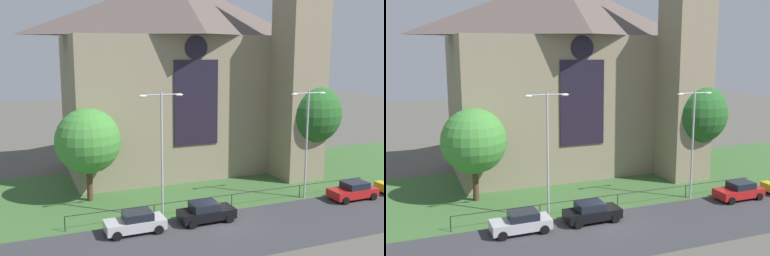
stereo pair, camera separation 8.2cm
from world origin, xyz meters
TOP-DOWN VIEW (x-y plane):
  - ground at (0.00, 10.00)m, footprint 160.00×160.00m
  - road_asphalt at (0.00, -2.00)m, footprint 120.00×8.00m
  - grass_verge at (0.00, 8.00)m, footprint 120.00×20.00m
  - church_building at (2.88, 15.55)m, footprint 23.20×16.20m
  - iron_railing at (2.11, 2.50)m, footprint 26.26×0.07m
  - tree_left_near at (-8.26, 8.50)m, footprint 5.46×5.46m
  - tree_right_near at (13.21, 7.69)m, footprint 6.12×6.12m
  - tree_right_far at (19.02, 13.94)m, footprint 5.05×5.05m
  - streetlamp_near at (-3.80, 2.40)m, footprint 3.37×0.26m
  - streetlamp_far at (9.07, 2.40)m, footprint 3.37×0.26m
  - parked_car_silver at (-6.39, 0.53)m, footprint 4.20×2.03m
  - parked_car_black at (-1.02, 0.53)m, footprint 4.22×2.06m
  - parked_car_red at (12.70, 0.52)m, footprint 4.21×2.03m

SIDE VIEW (x-z plane):
  - ground at x=0.00m, z-range 0.00..0.00m
  - grass_verge at x=0.00m, z-range 0.00..0.01m
  - road_asphalt at x=0.00m, z-range 0.00..0.01m
  - parked_car_silver at x=-6.39m, z-range -0.01..1.50m
  - parked_car_black at x=-1.02m, z-range -0.01..1.50m
  - parked_car_red at x=12.70m, z-range -0.01..1.50m
  - iron_railing at x=2.11m, z-range 0.39..1.52m
  - tree_left_near at x=-8.26m, z-range 1.20..9.10m
  - tree_right_far at x=19.02m, z-range 1.59..9.91m
  - streetlamp_far at x=9.07m, z-range 1.17..10.44m
  - streetlamp_near at x=-3.80m, z-range 1.18..10.79m
  - tree_right_near at x=13.21m, z-range 1.66..11.19m
  - church_building at x=2.88m, z-range -2.73..23.27m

